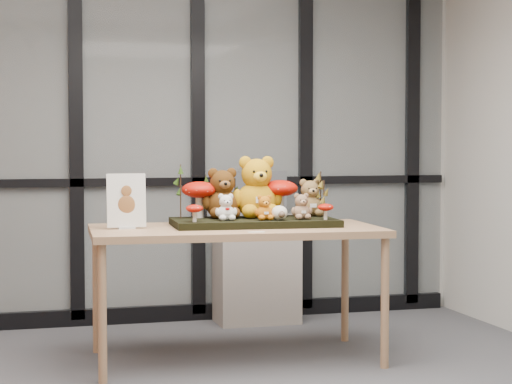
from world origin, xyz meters
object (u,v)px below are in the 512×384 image
object	(u,v)px
bear_white_bow	(226,206)
bear_beige_small	(301,205)
mushroom_back_left	(200,198)
sign_holder	(126,203)
plush_cream_hedgehog	(279,212)
mushroom_front_right	(326,211)
monitor	(256,193)
bear_brown_medium	(222,190)
bear_pooh_yellow	(256,184)
bear_small_yellow	(264,206)
cabinet	(257,269)
display_table	(235,238)
diorama_tray	(254,222)
mushroom_front_left	(195,212)
bear_tan_back	(310,196)
mushroom_back_right	(280,196)

from	to	relation	value
bear_white_bow	bear_beige_small	xyz separation A→B (m)	(0.47, -0.04, -0.00)
mushroom_back_left	sign_holder	bearing A→B (deg)	-161.64
bear_beige_small	plush_cream_hedgehog	world-z (taller)	bear_beige_small
mushroom_front_right	monitor	size ratio (longest dim) A/B	0.24
bear_brown_medium	monitor	world-z (taller)	bear_brown_medium
bear_brown_medium	mushroom_front_right	distance (m)	0.67
bear_brown_medium	monitor	size ratio (longest dim) A/B	0.74
bear_pooh_yellow	bear_brown_medium	distance (m)	0.22
plush_cream_hedgehog	mushroom_back_left	distance (m)	0.53
monitor	bear_pooh_yellow	bearing A→B (deg)	-105.21
bear_small_yellow	cabinet	bearing A→B (deg)	80.04
monitor	bear_small_yellow	bearing A→B (deg)	-102.98
mushroom_back_left	mushroom_front_right	size ratio (longest dim) A/B	2.32
plush_cream_hedgehog	cabinet	xyz separation A→B (m)	(0.19, 1.21, -0.51)
bear_pooh_yellow	mushroom_back_left	world-z (taller)	bear_pooh_yellow
monitor	display_table	bearing A→B (deg)	-111.27
bear_small_yellow	monitor	world-z (taller)	monitor
bear_beige_small	mushroom_back_left	distance (m)	0.65
mushroom_back_left	bear_brown_medium	bearing A→B (deg)	-16.19
sign_holder	monitor	distance (m)	1.55
diorama_tray	monitor	world-z (taller)	monitor
bear_beige_small	bear_brown_medium	bearing A→B (deg)	155.34
plush_cream_hedgehog	mushroom_front_right	distance (m)	0.29
bear_brown_medium	cabinet	world-z (taller)	bear_brown_medium
display_table	monitor	bearing A→B (deg)	71.95
bear_beige_small	bear_pooh_yellow	bearing A→B (deg)	137.97
display_table	diorama_tray	xyz separation A→B (m)	(0.14, 0.06, 0.09)
bear_white_bow	mushroom_front_right	distance (m)	0.61
cabinet	mushroom_back_left	bearing A→B (deg)	-124.39
mushroom_front_left	sign_holder	world-z (taller)	sign_holder
monitor	mushroom_back_left	bearing A→B (deg)	-123.86
display_table	sign_holder	xyz separation A→B (m)	(-0.66, 0.06, 0.22)
display_table	mushroom_back_left	world-z (taller)	mushroom_back_left
bear_pooh_yellow	cabinet	size ratio (longest dim) A/B	0.53
diorama_tray	monitor	bearing A→B (deg)	77.26
bear_brown_medium	bear_white_bow	bearing A→B (deg)	-93.88
display_table	bear_small_yellow	distance (m)	0.26
bear_tan_back	bear_beige_small	bearing A→B (deg)	-117.11
mushroom_back_right	cabinet	bearing A→B (deg)	83.51
bear_tan_back	mushroom_front_right	world-z (taller)	bear_tan_back
bear_tan_back	bear_small_yellow	size ratio (longest dim) A/B	1.55
diorama_tray	bear_white_bow	distance (m)	0.24
bear_beige_small	bear_white_bow	bearing A→B (deg)	178.53
bear_tan_back	bear_beige_small	world-z (taller)	bear_tan_back
mushroom_back_right	bear_brown_medium	bearing A→B (deg)	-178.51
diorama_tray	bear_small_yellow	world-z (taller)	bear_small_yellow
monitor	bear_white_bow	bearing A→B (deg)	-113.65
diorama_tray	mushroom_back_left	xyz separation A→B (m)	(-0.31, 0.16, 0.15)
bear_brown_medium	bear_beige_small	distance (m)	0.51
diorama_tray	bear_brown_medium	world-z (taller)	bear_brown_medium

